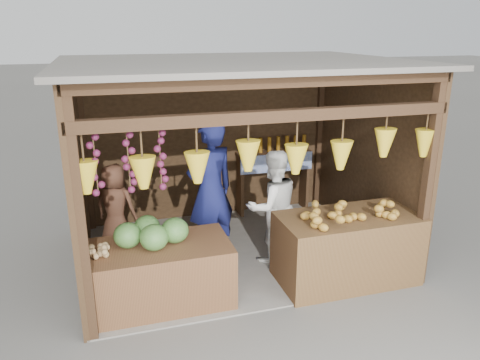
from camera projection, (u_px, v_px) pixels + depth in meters
name	position (u px, v px, depth m)	size (l,w,h in m)	color
ground	(235.00, 252.00, 6.65)	(80.00, 80.00, 0.00)	#514F49
stall_structure	(233.00, 138.00, 6.08)	(4.30, 3.30, 2.66)	slate
back_shelf	(274.00, 163.00, 7.83)	(1.25, 0.32, 1.32)	#382314
counter_left	(158.00, 275.00, 5.32)	(1.65, 0.85, 0.73)	#50301A
counter_right	(347.00, 248.00, 5.80)	(1.71, 0.85, 0.87)	#472C17
stool	(120.00, 257.00, 6.21)	(0.30, 0.30, 0.28)	black
man_standing	(211.00, 191.00, 6.18)	(0.71, 0.47, 1.96)	#151A51
woman_standing	(273.00, 207.00, 6.21)	(0.75, 0.59, 1.55)	white
vendor_seated	(116.00, 207.00, 5.99)	(0.56, 0.36, 1.14)	#513020
melon_pile	(150.00, 231.00, 5.20)	(1.00, 0.50, 0.32)	#134816
tanfruit_pile	(97.00, 249.00, 4.98)	(0.34, 0.40, 0.13)	olive
mango_pile	(353.00, 209.00, 5.59)	(1.40, 0.64, 0.22)	#D1511B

